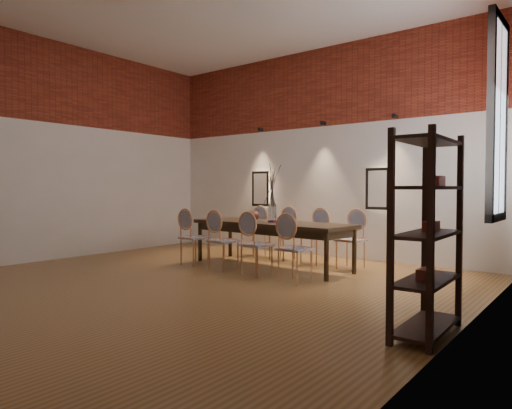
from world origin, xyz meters
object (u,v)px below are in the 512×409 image
Objects in this scene: chair_far_d at (351,240)px; chair_near_d at (295,249)px; chair_near_c at (257,244)px; chair_near_b at (224,241)px; bowl at (253,216)px; dining_table at (271,244)px; chair_near_a at (195,237)px; chair_far_b at (282,234)px; book at (277,221)px; shelving_rack at (427,234)px; vase at (272,213)px; chair_far_a at (253,231)px; chair_far_c at (314,237)px.

chair_near_d is at bearing 90.00° from chair_far_d.
chair_near_c is 0.72m from chair_near_d.
chair_near_c is at bearing 64.18° from chair_far_d.
chair_near_b is 0.78m from bowl.
chair_far_d is (1.13, 0.65, 0.09)m from dining_table.
chair_near_a is (-1.13, -0.65, 0.09)m from dining_table.
chair_far_b is 0.90m from book.
chair_near_d is at bearing -0.00° from chair_near_b.
chair_far_b reaches higher than book.
bowl is at bearing 90.54° from chair_near_b.
chair_near_d is at bearing -0.00° from chair_near_a.
chair_near_d is at bearing 150.00° from shelving_rack.
vase reaches higher than chair_near_a.
chair_far_b is (-0.60, 1.53, 0.00)m from chair_near_c.
shelving_rack reaches higher than chair_near_c.
chair_near_c is at bearing 115.82° from chair_far_b.
chair_near_b is 0.72m from chair_near_c.
chair_far_a is 1.41m from book.
dining_table is at bearing 3.31° from bowl.
shelving_rack is (3.15, -2.01, 0.00)m from vase.
shelving_rack is (3.59, -1.31, 0.43)m from chair_near_b.
chair_far_d is 3.92× the size of bowl.
chair_far_d is at bearing 126.37° from shelving_rack.
shelving_rack is at bearing -32.60° from vase.
shelving_rack reaches higher than chair_near_a.
chair_far_d is at bearing 45.95° from chair_near_b.
chair_far_a is 0.52× the size of shelving_rack.
bowl is (-1.38, 0.80, 0.37)m from chair_near_d.
vase is (0.44, 0.71, 0.43)m from chair_near_b.
chair_near_a is at bearing -140.29° from bowl.
chair_near_d and chair_far_a have the same top height.
chair_far_b is at bearing 90.00° from chair_near_b.
shelving_rack reaches higher than chair_far_d.
dining_table is 0.41m from book.
chair_near_c is 1.00× the size of chair_far_d.
chair_far_c is at bearing 64.18° from chair_near_b.
shelving_rack is (4.31, -1.36, 0.43)m from chair_near_a.
chair_far_b is at bearing -0.00° from chair_far_c.
book is (1.13, -0.79, 0.30)m from chair_far_a.
vase is 1.15× the size of book.
chair_near_b is 3.62× the size of book.
chair_near_c is at bearing -0.00° from chair_near_b.
chair_far_d is (1.43, -0.11, 0.00)m from chair_far_b.
dining_table is 0.59m from bowl.
chair_near_b is (-0.42, -0.71, 0.09)m from dining_table.
vase is (1.04, -0.83, 0.43)m from chair_far_a.
chair_near_b is 2.06m from chair_far_d.
chair_near_b and chair_far_b have the same top height.
chair_far_c is 0.92m from vase.
book reaches higher than dining_table.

